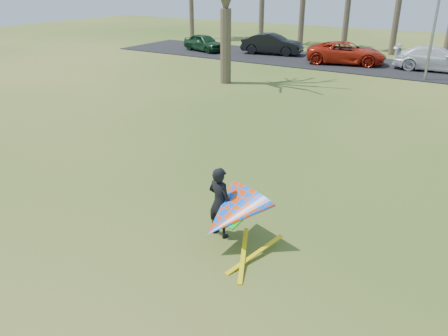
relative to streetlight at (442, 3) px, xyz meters
The scene contains 8 objects.
ground 22.55m from the streetlight, 95.61° to the right, with size 100.00×100.00×0.00m, color #205011.
parking_strip 5.77m from the streetlight, 125.75° to the left, with size 46.00×7.00×0.06m, color black.
streetlight is the anchor object (origin of this frame).
car_0 18.52m from the streetlight, behind, with size 1.63×4.05×1.38m, color #183C1F.
car_1 13.44m from the streetlight, 163.17° to the left, with size 1.70×4.87×1.61m, color black.
car_2 7.50m from the streetlight, 155.76° to the left, with size 2.55×5.54×1.54m, color #B1200E.
car_3 4.94m from the streetlight, 91.88° to the left, with size 2.18×5.35×1.55m, color white.
kite_flyer 21.93m from the streetlight, 92.70° to the right, with size 2.13×2.39×2.02m.
Camera 1 is at (5.68, -7.10, 5.79)m, focal length 35.00 mm.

